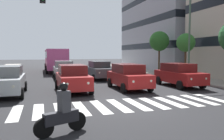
# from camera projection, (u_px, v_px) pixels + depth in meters

# --- Properties ---
(ground_plane) EXTENTS (180.00, 180.00, 0.00)m
(ground_plane) POSITION_uv_depth(u_px,v_px,m) (127.00, 105.00, 10.79)
(ground_plane) COLOR #262628
(building_left_block_0) EXTENTS (8.13, 18.31, 21.54)m
(building_left_block_0) POSITION_uv_depth(u_px,v_px,m) (165.00, 1.00, 35.85)
(building_left_block_0) COLOR #ADB2BC
(building_left_block_0) RESTS_ON ground_plane
(crosswalk_markings) EXTENTS (10.35, 2.80, 0.01)m
(crosswalk_markings) POSITION_uv_depth(u_px,v_px,m) (127.00, 105.00, 10.79)
(crosswalk_markings) COLOR silver
(crosswalk_markings) RESTS_ON ground_plane
(car_0) EXTENTS (2.02, 4.44, 1.72)m
(car_0) POSITION_uv_depth(u_px,v_px,m) (179.00, 75.00, 16.82)
(car_0) COLOR maroon
(car_0) RESTS_ON ground_plane
(car_1) EXTENTS (2.02, 4.44, 1.72)m
(car_1) POSITION_uv_depth(u_px,v_px,m) (128.00, 76.00, 15.51)
(car_1) COLOR maroon
(car_1) RESTS_ON ground_plane
(car_2) EXTENTS (2.02, 4.44, 1.72)m
(car_2) POSITION_uv_depth(u_px,v_px,m) (72.00, 78.00, 14.50)
(car_2) COLOR maroon
(car_2) RESTS_ON ground_plane
(car_3) EXTENTS (2.02, 4.44, 1.72)m
(car_3) POSITION_uv_depth(u_px,v_px,m) (7.00, 80.00, 13.19)
(car_3) COLOR #B2B7BC
(car_3) RESTS_ON ground_plane
(car_row2_0) EXTENTS (2.02, 4.44, 1.72)m
(car_row2_0) POSITION_uv_depth(u_px,v_px,m) (64.00, 69.00, 22.29)
(car_row2_0) COLOR #B2B7BC
(car_row2_0) RESTS_ON ground_plane
(car_row2_1) EXTENTS (2.02, 4.44, 1.72)m
(car_row2_1) POSITION_uv_depth(u_px,v_px,m) (99.00, 70.00, 21.65)
(car_row2_1) COLOR #474C51
(car_row2_1) RESTS_ON ground_plane
(bus_behind_traffic) EXTENTS (2.78, 10.50, 3.00)m
(bus_behind_traffic) POSITION_uv_depth(u_px,v_px,m) (55.00, 58.00, 30.78)
(bus_behind_traffic) COLOR #DB5193
(bus_behind_traffic) RESTS_ON ground_plane
(motorcycle_with_rider) EXTENTS (1.61, 0.73, 1.57)m
(motorcycle_with_rider) POSITION_uv_depth(u_px,v_px,m) (62.00, 113.00, 6.82)
(motorcycle_with_rider) COLOR black
(motorcycle_with_rider) RESTS_ON ground_plane
(street_lamp_left) EXTENTS (3.13, 0.28, 7.49)m
(street_lamp_left) POSITION_uv_depth(u_px,v_px,m) (185.00, 27.00, 19.78)
(street_lamp_left) COLOR #4C6B56
(street_lamp_left) RESTS_ON sidewalk_left
(street_tree_1) EXTENTS (1.81, 1.81, 4.28)m
(street_tree_1) POSITION_uv_depth(u_px,v_px,m) (186.00, 43.00, 22.07)
(street_tree_1) COLOR #513823
(street_tree_1) RESTS_ON sidewalk_left
(street_tree_2) EXTENTS (2.35, 2.35, 4.96)m
(street_tree_2) POSITION_uv_depth(u_px,v_px,m) (159.00, 41.00, 26.95)
(street_tree_2) COLOR #513823
(street_tree_2) RESTS_ON sidewalk_left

